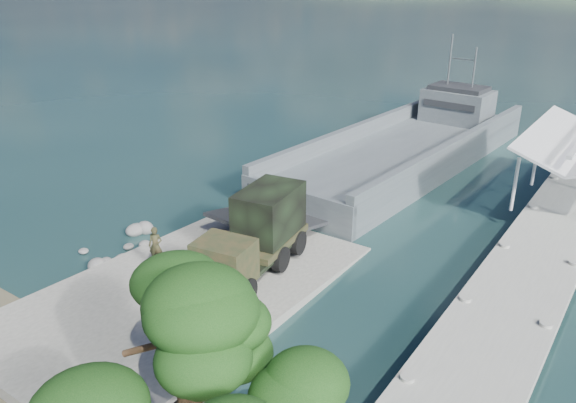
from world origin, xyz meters
The scene contains 8 objects.
ground centered at (0.00, 0.00, 0.00)m, with size 1400.00×1400.00×0.00m, color #163437.
boat_ramp centered at (0.00, -1.00, 0.25)m, with size 10.00×18.00×0.50m, color slate.
shoreline_rocks centered at (-6.20, 0.50, 0.00)m, with size 3.20×5.60×0.90m, color #60605D, non-canonical shape.
pier centered at (13.00, 18.77, 1.60)m, with size 6.40×44.00×6.10m.
landing_craft centered at (0.53, 22.25, 0.80)m, with size 10.32×33.24×9.74m.
military_truck centered at (1.72, 2.06, 2.37)m, with size 3.66×8.38×3.76m.
soldier centered at (-2.25, -0.71, 1.44)m, with size 0.69×0.45×1.89m, color #1F301A.
overhang_tree centered at (8.43, -9.23, 5.41)m, with size 7.44×6.85×6.75m.
Camera 1 is at (16.78, -16.91, 14.25)m, focal length 35.00 mm.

